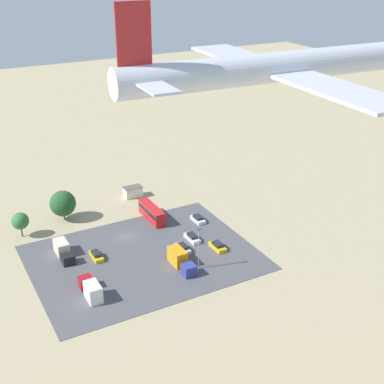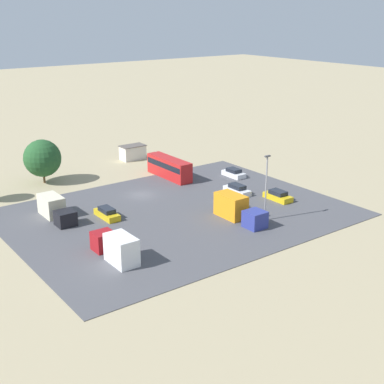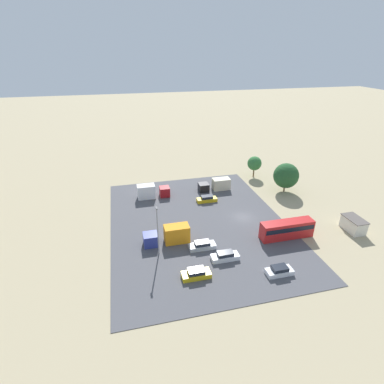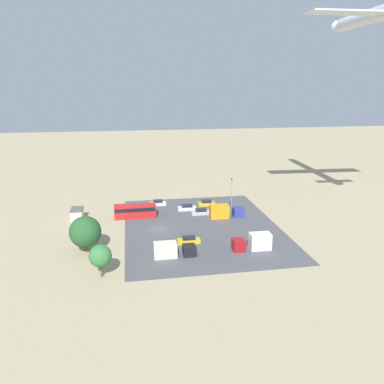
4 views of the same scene
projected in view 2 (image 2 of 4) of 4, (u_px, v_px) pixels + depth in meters
ground_plane at (141, 195)px, 83.24m from camera, size 400.00×400.00×0.00m
parking_lot_surface at (178, 213)px, 75.69m from camera, size 45.84×35.10×0.08m
shed_building at (133, 152)px, 102.81m from camera, size 4.81×2.90×2.77m
bus at (169, 167)px, 91.43m from camera, size 2.49×10.20×3.37m
parked_car_0 at (107, 213)px, 73.88m from camera, size 1.77×4.70×1.46m
parked_car_1 at (237, 190)px, 83.58m from camera, size 1.81×4.79×1.49m
parked_car_2 at (230, 200)px, 79.14m from camera, size 1.87×4.77×1.43m
parked_car_3 at (234, 173)px, 92.16m from camera, size 1.95×4.35×1.42m
parked_car_4 at (278, 196)px, 80.86m from camera, size 1.98×4.60×1.46m
parked_truck_0 at (55, 209)px, 73.56m from camera, size 2.49×8.02×2.85m
parked_truck_1 at (116, 247)px, 61.25m from camera, size 2.46×7.67×3.28m
parked_truck_2 at (237, 209)px, 72.92m from camera, size 2.53×8.46×3.26m
tree_near_shed at (42, 158)px, 87.82m from camera, size 6.17×6.17×7.35m
light_pole_lot_centre at (266, 185)px, 71.56m from camera, size 0.90×0.28×9.16m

